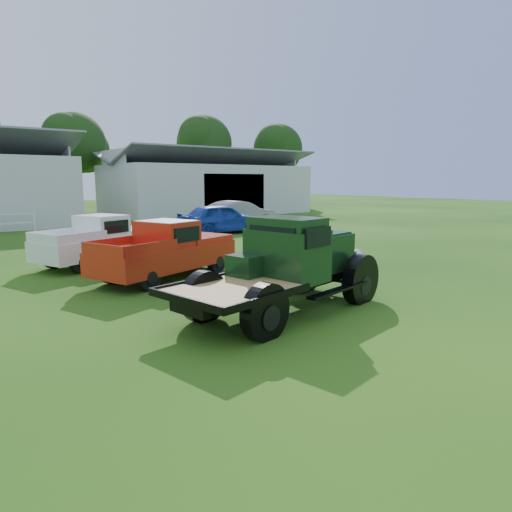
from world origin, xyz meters
TOP-DOWN VIEW (x-y plane):
  - ground at (0.00, 0.00)m, footprint 120.00×120.00m
  - shed_right at (14.00, 27.00)m, footprint 16.80×9.20m
  - tree_c at (5.00, 33.00)m, footprint 5.40×5.40m
  - tree_d at (18.00, 34.00)m, footprint 6.00×6.00m
  - tree_e at (26.00, 32.00)m, footprint 5.70×5.70m
  - vintage_flatbed at (0.03, -0.02)m, footprint 5.46×3.02m
  - red_pickup at (-0.46, 4.70)m, footprint 4.96×3.26m
  - white_pickup at (-1.27, 7.99)m, footprint 4.76×3.17m
  - misc_car_blue at (6.89, 13.36)m, footprint 4.75×2.09m
  - misc_car_grey at (9.39, 15.30)m, footprint 4.90×1.98m

SIDE VIEW (x-z plane):
  - ground at x=0.00m, z-range 0.00..0.00m
  - misc_car_grey at x=9.39m, z-range 0.00..1.58m
  - misc_car_blue at x=6.89m, z-range 0.00..1.59m
  - white_pickup at x=-1.27m, z-range 0.00..1.63m
  - red_pickup at x=-0.46m, z-range 0.00..1.69m
  - vintage_flatbed at x=0.03m, z-range 0.00..2.04m
  - shed_right at x=14.00m, z-range 0.00..5.20m
  - tree_c at x=5.00m, z-range 0.00..9.00m
  - tree_e at x=26.00m, z-range 0.00..9.50m
  - tree_d at x=18.00m, z-range 0.00..10.00m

